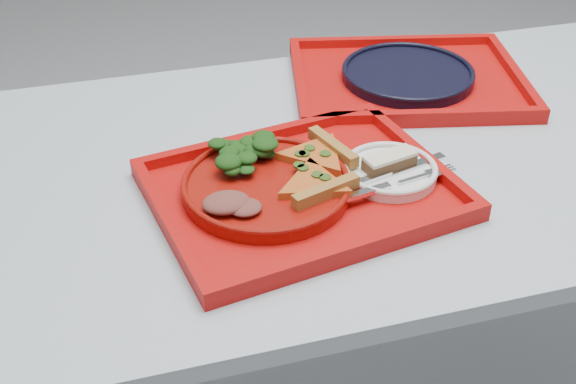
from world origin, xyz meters
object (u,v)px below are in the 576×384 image
(tray_far, at_px, (407,82))
(dinner_plate, at_px, (266,188))
(tray_main, at_px, (302,194))
(navy_plate, at_px, (408,75))
(dessert_bar, at_px, (390,161))

(tray_far, height_order, dinner_plate, dinner_plate)
(tray_main, xyz_separation_m, navy_plate, (0.31, 0.32, 0.01))
(tray_far, height_order, dessert_bar, dessert_bar)
(dinner_plate, height_order, dessert_bar, dessert_bar)
(navy_plate, bearing_deg, dinner_plate, -140.32)
(navy_plate, bearing_deg, dessert_bar, -118.37)
(tray_far, height_order, navy_plate, navy_plate)
(dinner_plate, bearing_deg, navy_plate, 39.68)
(dinner_plate, xyz_separation_m, navy_plate, (0.37, 0.31, -0.00))
(dessert_bar, bearing_deg, dinner_plate, 165.36)
(tray_main, xyz_separation_m, tray_far, (0.31, 0.32, 0.00))
(dinner_plate, relative_size, navy_plate, 1.00)
(tray_far, distance_m, dessert_bar, 0.35)
(tray_main, relative_size, dinner_plate, 1.73)
(tray_far, bearing_deg, dessert_bar, -105.93)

